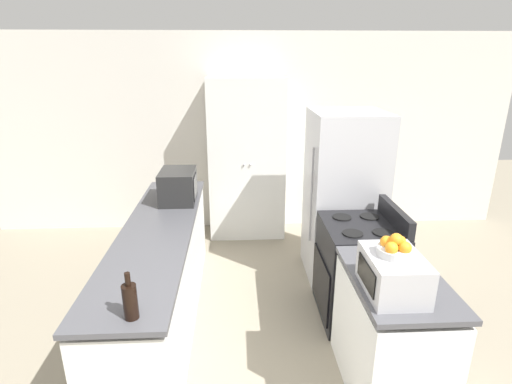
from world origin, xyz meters
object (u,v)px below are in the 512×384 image
refrigerator (343,196)px  stove (357,270)px  toaster_oven (393,274)px  pantry_cabinet (247,160)px  wine_bottle (130,301)px  fruit_bowl (395,248)px  microwave (178,186)px

refrigerator → stove: bearing=-93.3°
toaster_oven → stove: bearing=82.9°
pantry_cabinet → stove: pantry_cabinet is taller
wine_bottle → fruit_bowl: size_ratio=1.34×
microwave → refrigerator: bearing=3.1°
refrigerator → microwave: bearing=-176.9°
pantry_cabinet → refrigerator: pantry_cabinet is taller
pantry_cabinet → toaster_oven: size_ratio=4.60×
pantry_cabinet → microwave: size_ratio=4.58×
microwave → fruit_bowl: 2.31m
pantry_cabinet → wine_bottle: (-0.74, -3.08, -0.01)m
wine_bottle → toaster_oven: bearing=6.6°
refrigerator → wine_bottle: bearing=-131.0°
refrigerator → microwave: refrigerator is taller
toaster_oven → wine_bottle: bearing=-173.4°
microwave → pantry_cabinet: bearing=58.6°
toaster_oven → fruit_bowl: fruit_bowl is taller
stove → toaster_oven: toaster_oven is taller
stove → fruit_bowl: bearing=-97.3°
pantry_cabinet → toaster_oven: 3.01m
refrigerator → fruit_bowl: (-0.18, -1.80, 0.32)m
fruit_bowl → microwave: bearing=131.9°
stove → wine_bottle: bearing=-144.4°
refrigerator → microwave: size_ratio=3.97×
pantry_cabinet → wine_bottle: 3.17m
pantry_cabinet → fruit_bowl: 3.01m
pantry_cabinet → microwave: bearing=-121.4°
stove → refrigerator: size_ratio=0.60×
toaster_oven → fruit_bowl: 0.18m
refrigerator → wine_bottle: (-1.73, -1.99, 0.13)m
fruit_bowl → stove: bearing=82.7°
pantry_cabinet → fruit_bowl: size_ratio=9.61×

